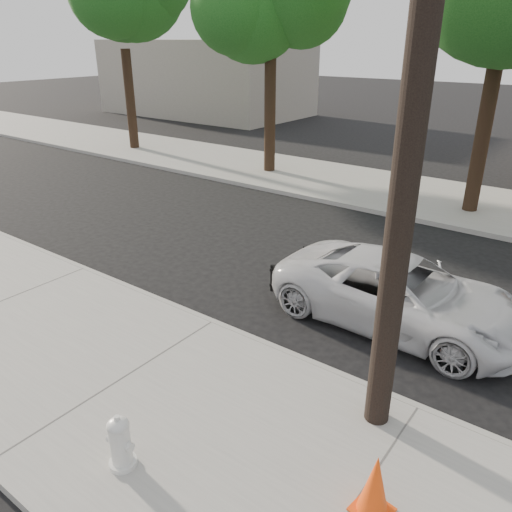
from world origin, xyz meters
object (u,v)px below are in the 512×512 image
Objects in this scene: utility_pole at (418,78)px; traffic_cone at (375,485)px; fire_hydrant at (120,443)px; police_cruiser at (400,293)px.

utility_pole reaches higher than traffic_cone.
utility_pole is at bearing 43.35° from fire_hydrant.
fire_hydrant is (-2.20, -2.71, -4.20)m from utility_pole.
police_cruiser is 6.63× the size of fire_hydrant.
traffic_cone is (1.45, -4.28, -0.13)m from police_cruiser.
utility_pole is at bearing -161.85° from police_cruiser.
traffic_cone is at bearing 16.67° from fire_hydrant.
traffic_cone reaches higher than fire_hydrant.
fire_hydrant is at bearing 167.83° from police_cruiser.
utility_pole is 5.00m from police_cruiser.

